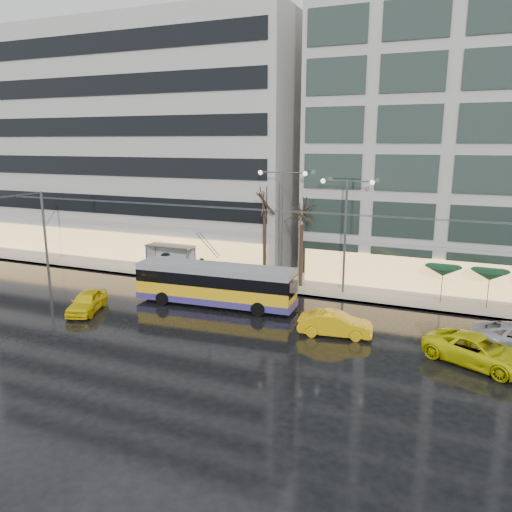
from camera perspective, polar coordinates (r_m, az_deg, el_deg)
The scene contains 19 objects.
ground at distance 31.50m, azimuth -7.33°, elevation -8.27°, with size 140.00×140.00×0.00m, color black.
sidewalk at distance 42.92m, azimuth 4.31°, elevation -2.30°, with size 80.00×10.00×0.15m, color gray.
kerb at distance 38.43m, azimuth 1.99°, elevation -4.10°, with size 80.00×0.10×0.15m, color slate.
building_left at distance 54.02m, azimuth -12.59°, elevation 12.46°, with size 34.00×14.00×22.00m, color #B2B0AA.
trolleybus at distance 35.28m, azimuth -4.68°, elevation -3.41°, with size 11.53×4.65×5.29m.
catenary at distance 36.75m, azimuth -0.03°, elevation 1.83°, with size 42.24×5.12×7.00m.
bus_shelter at distance 43.89m, azimuth -10.02°, elevation 0.42°, with size 4.20×1.60×2.51m.
street_lamp_near at distance 38.75m, azimuth 2.97°, elevation 5.00°, with size 3.96×0.36×9.03m.
street_lamp_far at distance 37.44m, azimuth 10.21°, elevation 4.10°, with size 3.96×0.36×8.53m.
tree_a at distance 39.32m, azimuth 1.01°, elevation 6.74°, with size 3.20×3.20×8.40m.
tree_b at distance 38.60m, azimuth 5.29°, elevation 5.54°, with size 3.20×3.20×7.70m.
parasol_a at distance 37.46m, azimuth 20.58°, elevation -1.63°, with size 2.50×2.50×2.65m.
parasol_b at distance 37.52m, azimuth 25.15°, elevation -2.02°, with size 2.50×2.50×2.65m.
taxi_a at distance 35.93m, azimuth -18.76°, elevation -4.96°, with size 1.70×4.22×1.44m, color yellow.
taxi_b at distance 30.40m, azimuth 9.04°, elevation -7.67°, with size 1.53×4.39×1.45m, color yellow.
taxi_c at distance 28.72m, azimuth 24.08°, elevation -9.86°, with size 2.55×5.52×1.53m, color yellow.
pedestrian_a at distance 43.68m, azimuth -7.23°, elevation -0.07°, with size 1.16×1.17×2.19m.
pedestrian_b at distance 41.04m, azimuth -6.26°, elevation -1.55°, with size 1.18×1.10×1.93m.
pedestrian_c at distance 42.69m, azimuth -10.26°, elevation -0.89°, with size 1.09×1.03×2.11m.
Camera 1 is at (14.80, -25.38, 11.37)m, focal length 35.00 mm.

